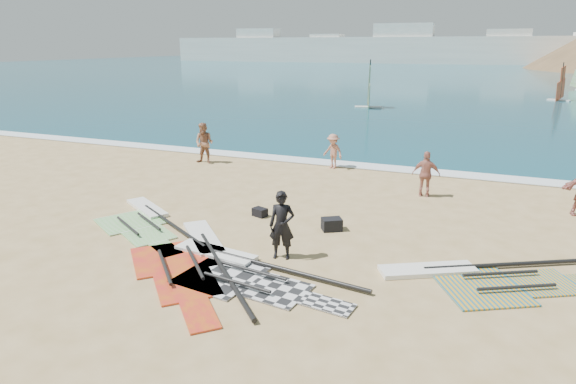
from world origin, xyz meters
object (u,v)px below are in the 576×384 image
at_px(gear_bag_near, 332,224).
at_px(person_wetsuit, 282,225).
at_px(rig_green, 146,220).
at_px(beachgoer_left, 204,143).
at_px(rig_grey, 240,269).
at_px(rig_red, 194,257).
at_px(beachgoer_back, 426,174).
at_px(rig_orange, 480,277).
at_px(beachgoer_mid, 333,151).
at_px(gear_bag_far, 260,212).

bearing_deg(gear_bag_near, person_wetsuit, -105.13).
distance_m(rig_green, beachgoer_left, 8.38).
relative_size(rig_grey, rig_red, 1.03).
height_order(gear_bag_near, beachgoer_back, beachgoer_back).
xyz_separation_m(rig_orange, beachgoer_left, (-12.97, 8.23, 0.95)).
distance_m(beachgoer_left, beachgoer_mid, 6.37).
bearing_deg(rig_grey, gear_bag_near, 77.42).
bearing_deg(rig_green, rig_red, -0.67).
xyz_separation_m(rig_green, beachgoer_mid, (3.73, 9.29, 0.77)).
distance_m(rig_green, rig_orange, 10.48).
xyz_separation_m(beachgoer_mid, beachgoer_back, (4.61, -2.98, 0.07)).
distance_m(gear_bag_far, beachgoer_back, 6.73).
xyz_separation_m(rig_grey, person_wetsuit, (0.71, 1.17, 0.91)).
distance_m(beachgoer_left, beachgoer_back, 10.96).
relative_size(rig_orange, person_wetsuit, 3.06).
bearing_deg(beachgoer_mid, rig_grey, -63.96).
relative_size(rig_red, gear_bag_near, 9.29).
distance_m(rig_red, beachgoer_back, 9.81).
relative_size(gear_bag_far, beachgoer_back, 0.27).
relative_size(beachgoer_left, beachgoer_mid, 1.22).
bearing_deg(gear_bag_far, beachgoer_mid, 87.00).
xyz_separation_m(beachgoer_left, beachgoer_back, (10.84, -1.64, -0.11)).
distance_m(gear_bag_near, gear_bag_far, 2.70).
relative_size(rig_green, gear_bag_far, 10.49).
bearing_deg(rig_red, beachgoer_mid, 133.40).
xyz_separation_m(gear_bag_far, beachgoer_back, (5.00, 4.44, 0.75)).
height_order(rig_green, beachgoer_mid, beachgoer_mid).
distance_m(rig_orange, beachgoer_left, 15.39).
xyz_separation_m(rig_grey, gear_bag_near, (1.39, 3.69, 0.14)).
bearing_deg(rig_green, beachgoer_left, 138.87).
bearing_deg(person_wetsuit, rig_green, 156.32).
height_order(beachgoer_mid, beachgoer_back, beachgoer_back).
bearing_deg(beachgoer_mid, gear_bag_far, -71.43).
distance_m(rig_orange, person_wetsuit, 5.26).
bearing_deg(gear_bag_near, rig_red, -129.56).
height_order(person_wetsuit, beachgoer_left, beachgoer_left).
height_order(rig_green, person_wetsuit, person_wetsuit).
relative_size(rig_orange, beachgoer_back, 3.29).
height_order(gear_bag_near, beachgoer_mid, beachgoer_mid).
relative_size(rig_grey, beachgoer_mid, 3.55).
bearing_deg(rig_grey, person_wetsuit, 66.80).
xyz_separation_m(rig_orange, beachgoer_mid, (-6.75, 9.57, 0.77)).
bearing_deg(gear_bag_near, beachgoer_mid, 106.44).
height_order(gear_bag_far, beachgoer_mid, beachgoer_mid).
relative_size(rig_green, rig_red, 0.88).
xyz_separation_m(rig_red, person_wetsuit, (2.21, 0.98, 0.91)).
height_order(rig_red, beachgoer_left, beachgoer_left).
bearing_deg(rig_orange, gear_bag_near, 129.48).
xyz_separation_m(rig_grey, gear_bag_far, (-1.28, 4.02, 0.09)).
bearing_deg(rig_red, gear_bag_near, 96.88).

